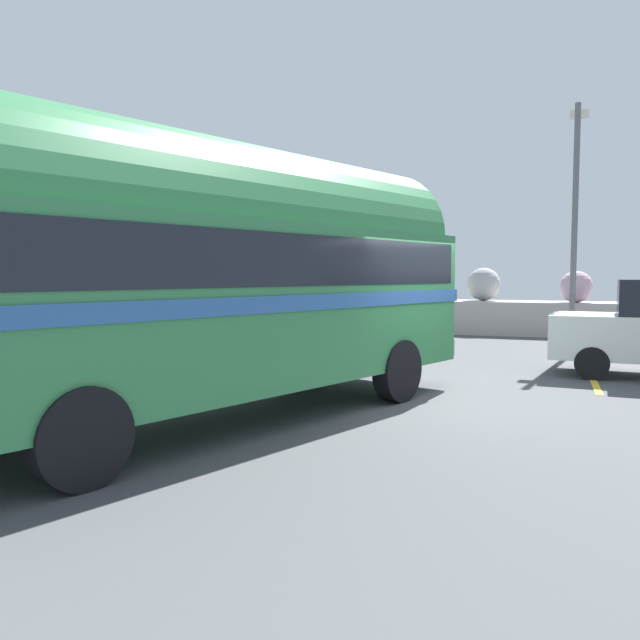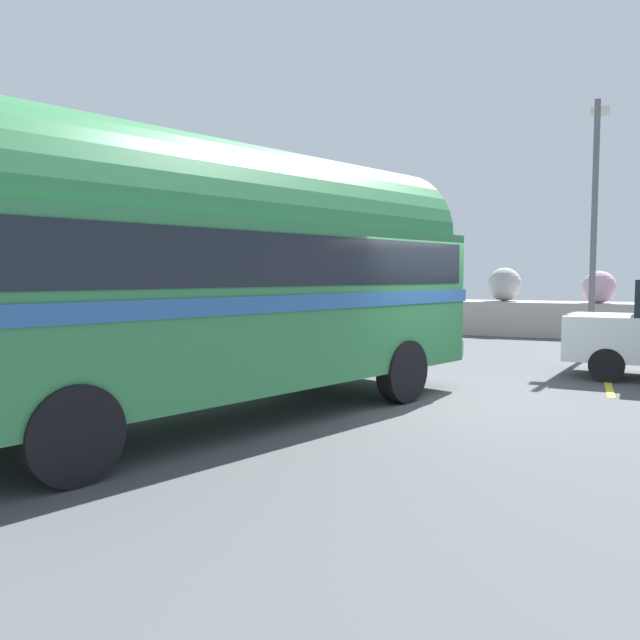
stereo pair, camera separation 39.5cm
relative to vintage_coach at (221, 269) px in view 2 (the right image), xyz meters
The scene contains 4 objects.
ground 3.85m from the vintage_coach, 45.31° to the left, with size 32.00×26.00×0.02m.
breakwater 14.39m from the vintage_coach, 79.70° to the left, with size 31.36×2.23×2.48m.
vintage_coach is the anchor object (origin of this frame).
lamp_post 10.42m from the vintage_coach, 63.00° to the left, with size 0.44×0.92×6.05m.
Camera 2 is at (2.14, -9.57, 1.98)m, focal length 35.41 mm.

